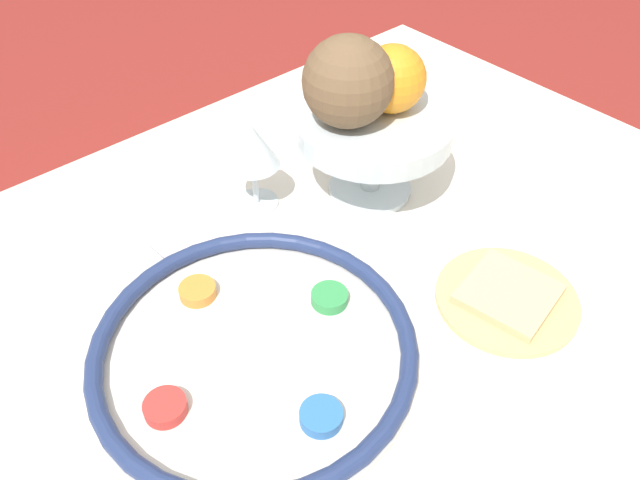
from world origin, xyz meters
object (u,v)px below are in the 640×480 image
at_px(coconut, 348,82).
at_px(cup_near, 351,83).
at_px(fruit_stand, 374,133).
at_px(seder_plate, 254,349).
at_px(orange_fruit, 392,79).
at_px(bread_plate, 507,297).
at_px(wine_glass, 252,147).

xyz_separation_m(coconut, cup_near, (0.18, 0.18, -0.14)).
bearing_deg(cup_near, fruit_stand, -126.72).
xyz_separation_m(seder_plate, cup_near, (0.45, 0.32, 0.02)).
relative_size(fruit_stand, coconut, 1.84).
xyz_separation_m(orange_fruit, coconut, (-0.07, 0.01, 0.01)).
xyz_separation_m(fruit_stand, cup_near, (0.14, 0.19, -0.06)).
bearing_deg(cup_near, bread_plate, -110.60).
xyz_separation_m(fruit_stand, orange_fruit, (0.03, 0.00, 0.07)).
bearing_deg(coconut, seder_plate, -152.09).
height_order(orange_fruit, bread_plate, orange_fruit).
xyz_separation_m(seder_plate, coconut, (0.27, 0.14, 0.17)).
relative_size(coconut, cup_near, 1.47).
bearing_deg(coconut, cup_near, 44.63).
bearing_deg(seder_plate, coconut, 27.91).
xyz_separation_m(seder_plate, bread_plate, (0.28, -0.13, -0.01)).
height_order(wine_glass, orange_fruit, orange_fruit).
xyz_separation_m(wine_glass, fruit_stand, (0.14, -0.08, 0.00)).
distance_m(seder_plate, orange_fruit, 0.39).
relative_size(orange_fruit, bread_plate, 0.52).
relative_size(orange_fruit, coconut, 0.76).
relative_size(wine_glass, cup_near, 1.69).
height_order(fruit_stand, bread_plate, fruit_stand).
bearing_deg(fruit_stand, orange_fruit, 0.19).
distance_m(orange_fruit, bread_plate, 0.31).
distance_m(coconut, bread_plate, 0.33).
bearing_deg(fruit_stand, bread_plate, -95.78).
distance_m(wine_glass, cup_near, 0.31).
bearing_deg(orange_fruit, seder_plate, -159.09).
relative_size(fruit_stand, cup_near, 2.71).
height_order(seder_plate, fruit_stand, fruit_stand).
height_order(coconut, bread_plate, coconut).
height_order(seder_plate, coconut, coconut).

